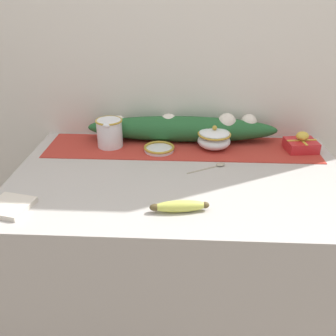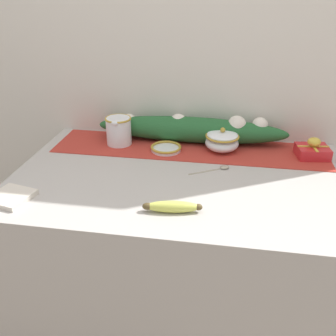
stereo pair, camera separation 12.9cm
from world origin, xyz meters
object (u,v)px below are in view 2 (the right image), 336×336
at_px(cream_pitcher, 119,130).
at_px(sugar_bowl, 222,141).
at_px(banana, 172,207).
at_px(small_dish, 166,148).
at_px(spoon, 222,168).
at_px(napkin_stack, 11,197).
at_px(gift_box, 313,150).

bearing_deg(cream_pitcher, sugar_bowl, -0.18).
bearing_deg(cream_pitcher, banana, -57.83).
bearing_deg(cream_pitcher, small_dish, -10.93).
xyz_separation_m(cream_pitcher, sugar_bowl, (0.43, -0.00, -0.02)).
distance_m(cream_pitcher, spoon, 0.47).
relative_size(cream_pitcher, napkin_stack, 1.08).
xyz_separation_m(cream_pitcher, gift_box, (0.79, -0.00, -0.04)).
relative_size(sugar_bowl, small_dish, 1.09).
relative_size(cream_pitcher, sugar_bowl, 0.96).
bearing_deg(banana, napkin_stack, -178.77).
xyz_separation_m(sugar_bowl, gift_box, (0.35, -0.00, -0.02)).
relative_size(napkin_stack, gift_box, 0.91).
height_order(cream_pitcher, spoon, cream_pitcher).
bearing_deg(spoon, small_dish, 121.47).
xyz_separation_m(cream_pitcher, banana, (0.30, -0.48, -0.05)).
xyz_separation_m(small_dish, gift_box, (0.58, 0.04, 0.02)).
height_order(sugar_bowl, spoon, sugar_bowl).
relative_size(banana, gift_box, 1.38).
relative_size(sugar_bowl, gift_box, 1.03).
xyz_separation_m(cream_pitcher, napkin_stack, (-0.22, -0.49, -0.06)).
xyz_separation_m(banana, gift_box, (0.49, 0.47, 0.01)).
distance_m(cream_pitcher, small_dish, 0.22).
bearing_deg(small_dish, sugar_bowl, 9.83).
distance_m(small_dish, spoon, 0.26).
bearing_deg(napkin_stack, gift_box, 25.77).
height_order(napkin_stack, gift_box, gift_box).
height_order(banana, gift_box, gift_box).
xyz_separation_m(banana, spoon, (0.14, 0.31, -0.01)).
height_order(small_dish, napkin_stack, small_dish).
xyz_separation_m(small_dish, spoon, (0.23, -0.13, -0.01)).
xyz_separation_m(cream_pitcher, spoon, (0.44, -0.17, -0.06)).
height_order(cream_pitcher, small_dish, cream_pitcher).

